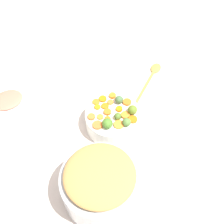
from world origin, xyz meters
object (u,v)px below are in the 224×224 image
(wooden_spoon, at_px, (153,74))
(ham_plate, at_px, (6,99))
(metal_pot, at_px, (101,187))
(serving_bowl_carrots, at_px, (112,120))

(wooden_spoon, bearing_deg, ham_plate, -156.53)
(metal_pot, relative_size, ham_plate, 1.11)
(serving_bowl_carrots, bearing_deg, ham_plate, 173.90)
(serving_bowl_carrots, height_order, metal_pot, metal_pot)
(metal_pot, height_order, ham_plate, metal_pot)
(wooden_spoon, bearing_deg, metal_pot, -101.04)
(ham_plate, bearing_deg, wooden_spoon, 23.47)
(ham_plate, bearing_deg, metal_pot, -35.07)
(serving_bowl_carrots, xyz_separation_m, metal_pot, (0.02, -0.31, 0.03))
(wooden_spoon, height_order, ham_plate, same)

